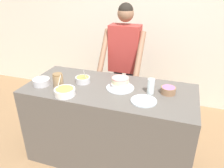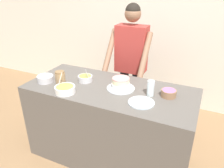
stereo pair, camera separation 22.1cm
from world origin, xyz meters
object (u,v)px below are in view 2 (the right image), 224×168
(ceramic_plate, at_px, (141,103))
(frosting_bowl_yellow, at_px, (65,89))
(person_baker, at_px, (131,56))
(frosting_bowl_white, at_px, (45,78))
(drinking_glass, at_px, (151,88))
(frosting_bowl_purple, at_px, (169,93))
(stoneware_jar, at_px, (60,79))
(cake, at_px, (121,84))
(frosting_bowl_olive, at_px, (85,78))

(ceramic_plate, bearing_deg, frosting_bowl_yellow, -171.03)
(person_baker, distance_m, frosting_bowl_white, 1.14)
(drinking_glass, bearing_deg, frosting_bowl_yellow, -159.12)
(frosting_bowl_purple, relative_size, ceramic_plate, 0.60)
(person_baker, distance_m, stoneware_jar, 1.03)
(frosting_bowl_yellow, height_order, stoneware_jar, frosting_bowl_yellow)
(person_baker, xyz_separation_m, ceramic_plate, (0.45, -0.92, -0.11))
(cake, height_order, frosting_bowl_white, cake)
(cake, xyz_separation_m, drinking_glass, (0.32, -0.01, 0.02))
(cake, bearing_deg, person_baker, 102.38)
(frosting_bowl_white, relative_size, drinking_glass, 1.16)
(stoneware_jar, bearing_deg, frosting_bowl_yellow, -40.02)
(person_baker, height_order, drinking_glass, person_baker)
(frosting_bowl_purple, distance_m, ceramic_plate, 0.31)
(frosting_bowl_purple, bearing_deg, person_baker, 133.43)
(drinking_glass, height_order, ceramic_plate, drinking_glass)
(drinking_glass, height_order, stoneware_jar, stoneware_jar)
(cake, bearing_deg, frosting_bowl_olive, 178.86)
(frosting_bowl_white, xyz_separation_m, stoneware_jar, (0.22, -0.01, 0.04))
(frosting_bowl_white, relative_size, ceramic_plate, 0.73)
(cake, xyz_separation_m, frosting_bowl_white, (-0.83, -0.19, -0.02))
(frosting_bowl_white, xyz_separation_m, drinking_glass, (1.15, 0.18, 0.04))
(frosting_bowl_white, distance_m, frosting_bowl_olive, 0.44)
(person_baker, bearing_deg, frosting_bowl_white, -126.39)
(person_baker, xyz_separation_m, frosting_bowl_purple, (0.65, -0.68, -0.07))
(frosting_bowl_yellow, xyz_separation_m, drinking_glass, (0.79, 0.30, 0.04))
(frosting_bowl_yellow, height_order, drinking_glass, frosting_bowl_yellow)
(frosting_bowl_olive, bearing_deg, frosting_bowl_yellow, -97.31)
(frosting_bowl_yellow, distance_m, ceramic_plate, 0.77)
(person_baker, xyz_separation_m, stoneware_jar, (-0.46, -0.92, -0.03))
(frosting_bowl_yellow, height_order, ceramic_plate, frosting_bowl_yellow)
(frosting_bowl_purple, bearing_deg, cake, -175.19)
(frosting_bowl_white, xyz_separation_m, frosting_bowl_yellow, (0.36, -0.13, -0.00))
(person_baker, distance_m, cake, 0.74)
(frosting_bowl_yellow, distance_m, stoneware_jar, 0.19)
(frosting_bowl_purple, xyz_separation_m, frosting_bowl_olive, (-0.92, -0.03, -0.00))
(frosting_bowl_olive, relative_size, ceramic_plate, 0.66)
(person_baker, relative_size, stoneware_jar, 10.50)
(person_baker, bearing_deg, frosting_bowl_purple, -46.57)
(ceramic_plate, height_order, stoneware_jar, stoneware_jar)
(frosting_bowl_white, relative_size, frosting_bowl_olive, 1.11)
(frosting_bowl_olive, height_order, ceramic_plate, frosting_bowl_olive)
(frosting_bowl_white, xyz_separation_m, frosting_bowl_olive, (0.40, 0.20, -0.00))
(cake, relative_size, frosting_bowl_olive, 1.80)
(cake, xyz_separation_m, frosting_bowl_olive, (-0.43, 0.01, -0.02))
(stoneware_jar, bearing_deg, ceramic_plate, 0.15)
(cake, distance_m, frosting_bowl_yellow, 0.57)
(stoneware_jar, bearing_deg, frosting_bowl_purple, 12.15)
(ceramic_plate, distance_m, stoneware_jar, 0.91)
(cake, bearing_deg, drinking_glass, -2.08)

